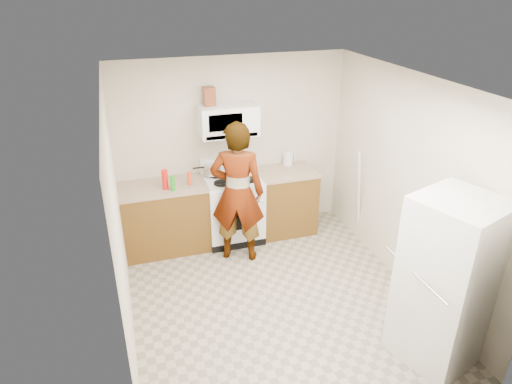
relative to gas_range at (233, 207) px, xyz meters
name	(u,v)px	position (x,y,z in m)	size (l,w,h in m)	color
floor	(274,298)	(0.10, -1.48, -0.49)	(3.60, 3.60, 0.00)	gray
back_wall	(233,148)	(0.10, 0.31, 0.76)	(3.20, 0.02, 2.50)	beige
right_wall	(407,184)	(1.69, -1.48, 0.76)	(0.02, 3.60, 2.50)	beige
cabinet_left	(165,219)	(-0.94, 0.01, -0.04)	(1.12, 0.62, 0.90)	brown
counter_left	(162,187)	(-0.94, 0.01, 0.43)	(1.14, 0.64, 0.04)	#9C8669
cabinet_right	(285,202)	(0.78, 0.01, -0.04)	(0.80, 0.62, 0.90)	brown
counter_right	(286,172)	(0.78, 0.01, 0.43)	(0.82, 0.64, 0.04)	#9C8669
gas_range	(233,207)	(0.00, 0.00, 0.00)	(0.76, 0.65, 1.13)	white
microwave	(228,120)	(0.00, 0.13, 1.21)	(0.76, 0.38, 0.40)	white
person	(237,193)	(-0.06, -0.49, 0.45)	(0.68, 0.45, 1.87)	tan
fridge	(446,282)	(1.33, -2.74, 0.36)	(0.70, 0.70, 1.70)	white
kettle	(288,159)	(0.89, 0.22, 0.54)	(0.14, 0.14, 0.17)	silver
jug	(209,96)	(-0.23, 0.18, 1.53)	(0.14, 0.14, 0.24)	brown
saucepan	(212,169)	(-0.24, 0.17, 0.53)	(0.24, 0.24, 0.13)	silver
tray	(240,178)	(0.09, -0.10, 0.47)	(0.25, 0.16, 0.05)	silver
bottle_spray	(165,179)	(-0.90, -0.09, 0.58)	(0.08, 0.08, 0.26)	red
bottle_hot_sauce	(189,179)	(-0.59, -0.06, 0.54)	(0.06, 0.06, 0.18)	#E64219
bottle_green_cap	(173,183)	(-0.82, -0.17, 0.55)	(0.06, 0.06, 0.20)	#1D9A1C
pot_lid	(189,185)	(-0.60, -0.06, 0.45)	(0.22, 0.22, 0.01)	white
broom	(359,196)	(1.64, -0.57, 0.20)	(0.03, 0.03, 1.38)	silver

